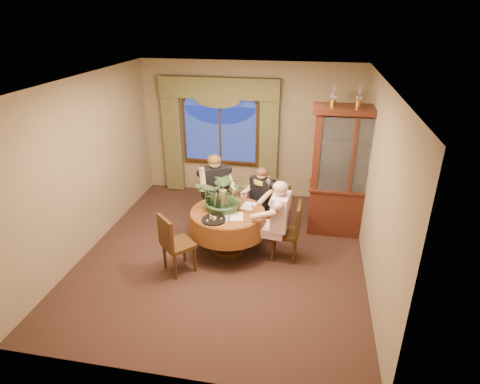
% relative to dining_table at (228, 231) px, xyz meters
% --- Properties ---
extents(floor, '(5.00, 5.00, 0.00)m').
position_rel_dining_table_xyz_m(floor, '(-0.05, -0.11, -0.38)').
color(floor, black).
rests_on(floor, ground).
extents(wall_back, '(4.50, 0.00, 4.50)m').
position_rel_dining_table_xyz_m(wall_back, '(-0.05, 2.39, 1.02)').
color(wall_back, '#86704E').
rests_on(wall_back, ground).
extents(wall_right, '(0.00, 5.00, 5.00)m').
position_rel_dining_table_xyz_m(wall_right, '(2.20, -0.11, 1.02)').
color(wall_right, '#86704E').
rests_on(wall_right, ground).
extents(ceiling, '(5.00, 5.00, 0.00)m').
position_rel_dining_table_xyz_m(ceiling, '(-0.05, -0.11, 2.42)').
color(ceiling, white).
rests_on(ceiling, wall_back).
extents(window, '(1.62, 0.10, 1.32)m').
position_rel_dining_table_xyz_m(window, '(-0.65, 2.32, 0.92)').
color(window, navy).
rests_on(window, wall_back).
extents(arched_transom, '(1.60, 0.06, 0.44)m').
position_rel_dining_table_xyz_m(arched_transom, '(-0.65, 2.32, 1.71)').
color(arched_transom, navy).
rests_on(arched_transom, wall_back).
extents(drapery_left, '(0.38, 0.14, 2.32)m').
position_rel_dining_table_xyz_m(drapery_left, '(-1.68, 2.27, 0.80)').
color(drapery_left, '#4E4C2A').
rests_on(drapery_left, floor).
extents(drapery_right, '(0.38, 0.14, 2.32)m').
position_rel_dining_table_xyz_m(drapery_right, '(0.38, 2.27, 0.80)').
color(drapery_right, '#4E4C2A').
rests_on(drapery_right, floor).
extents(swag_valance, '(2.45, 0.16, 0.42)m').
position_rel_dining_table_xyz_m(swag_valance, '(-0.65, 2.24, 1.90)').
color(swag_valance, '#4E4C2A').
rests_on(swag_valance, wall_back).
extents(dining_table, '(1.47, 1.47, 0.75)m').
position_rel_dining_table_xyz_m(dining_table, '(0.00, 0.00, 0.00)').
color(dining_table, maroon).
rests_on(dining_table, floor).
extents(china_cabinet, '(1.41, 0.56, 2.28)m').
position_rel_dining_table_xyz_m(china_cabinet, '(1.93, 1.02, 0.77)').
color(china_cabinet, '#35140C').
rests_on(china_cabinet, floor).
extents(oil_lamp_left, '(0.11, 0.11, 0.34)m').
position_rel_dining_table_xyz_m(oil_lamp_left, '(1.53, 1.02, 2.08)').
color(oil_lamp_left, '#A5722D').
rests_on(oil_lamp_left, china_cabinet).
extents(oil_lamp_center, '(0.11, 0.11, 0.34)m').
position_rel_dining_table_xyz_m(oil_lamp_center, '(1.93, 1.02, 2.08)').
color(oil_lamp_center, '#A5722D').
rests_on(oil_lamp_center, china_cabinet).
extents(oil_lamp_right, '(0.11, 0.11, 0.34)m').
position_rel_dining_table_xyz_m(oil_lamp_right, '(2.32, 1.02, 2.08)').
color(oil_lamp_right, '#A5722D').
rests_on(oil_lamp_right, china_cabinet).
extents(chair_right, '(0.43, 0.43, 0.96)m').
position_rel_dining_table_xyz_m(chair_right, '(0.93, -0.02, 0.10)').
color(chair_right, black).
rests_on(chair_right, floor).
extents(chair_back_right, '(0.59, 0.59, 0.96)m').
position_rel_dining_table_xyz_m(chair_back_right, '(0.65, 0.67, 0.10)').
color(chair_back_right, black).
rests_on(chair_back_right, floor).
extents(chair_back, '(0.54, 0.54, 0.96)m').
position_rel_dining_table_xyz_m(chair_back, '(-0.31, 0.79, 0.10)').
color(chair_back, black).
rests_on(chair_back, floor).
extents(chair_front_left, '(0.59, 0.59, 0.96)m').
position_rel_dining_table_xyz_m(chair_front_left, '(-0.62, -0.66, 0.10)').
color(chair_front_left, black).
rests_on(chair_front_left, floor).
extents(person_pink, '(0.50, 0.54, 1.37)m').
position_rel_dining_table_xyz_m(person_pink, '(0.85, -0.09, 0.31)').
color(person_pink, beige).
rests_on(person_pink, floor).
extents(person_back, '(0.68, 0.66, 1.43)m').
position_rel_dining_table_xyz_m(person_back, '(-0.39, 0.72, 0.34)').
color(person_back, black).
rests_on(person_back, floor).
extents(person_scarf, '(0.60, 0.58, 1.25)m').
position_rel_dining_table_xyz_m(person_scarf, '(0.46, 0.74, 0.25)').
color(person_scarf, black).
rests_on(person_scarf, floor).
extents(stoneware_vase, '(0.16, 0.16, 0.30)m').
position_rel_dining_table_xyz_m(stoneware_vase, '(-0.11, 0.13, 0.53)').
color(stoneware_vase, '#8C7857').
rests_on(stoneware_vase, dining_table).
extents(centerpiece_plant, '(0.88, 0.98, 0.76)m').
position_rel_dining_table_xyz_m(centerpiece_plant, '(-0.06, 0.08, 0.96)').
color(centerpiece_plant, '#385630').
rests_on(centerpiece_plant, dining_table).
extents(olive_bowl, '(0.15, 0.15, 0.05)m').
position_rel_dining_table_xyz_m(olive_bowl, '(0.03, -0.04, 0.40)').
color(olive_bowl, '#4D532E').
rests_on(olive_bowl, dining_table).
extents(cheese_platter, '(0.38, 0.38, 0.02)m').
position_rel_dining_table_xyz_m(cheese_platter, '(-0.14, -0.35, 0.39)').
color(cheese_platter, black).
rests_on(cheese_platter, dining_table).
extents(wine_bottle_0, '(0.07, 0.07, 0.33)m').
position_rel_dining_table_xyz_m(wine_bottle_0, '(-0.33, 0.01, 0.54)').
color(wine_bottle_0, black).
rests_on(wine_bottle_0, dining_table).
extents(wine_bottle_1, '(0.07, 0.07, 0.33)m').
position_rel_dining_table_xyz_m(wine_bottle_1, '(-0.13, -0.09, 0.54)').
color(wine_bottle_1, black).
rests_on(wine_bottle_1, dining_table).
extents(wine_bottle_2, '(0.07, 0.07, 0.33)m').
position_rel_dining_table_xyz_m(wine_bottle_2, '(-0.35, 0.07, 0.54)').
color(wine_bottle_2, tan).
rests_on(wine_bottle_2, dining_table).
extents(wine_bottle_3, '(0.07, 0.07, 0.33)m').
position_rel_dining_table_xyz_m(wine_bottle_3, '(-0.21, 0.05, 0.54)').
color(wine_bottle_3, tan).
rests_on(wine_bottle_3, dining_table).
extents(tasting_paper_0, '(0.26, 0.33, 0.00)m').
position_rel_dining_table_xyz_m(tasting_paper_0, '(0.17, -0.16, 0.38)').
color(tasting_paper_0, white).
rests_on(tasting_paper_0, dining_table).
extents(tasting_paper_1, '(0.27, 0.34, 0.00)m').
position_rel_dining_table_xyz_m(tasting_paper_1, '(0.30, 0.22, 0.38)').
color(tasting_paper_1, white).
rests_on(tasting_paper_1, dining_table).
extents(tasting_paper_2, '(0.23, 0.32, 0.00)m').
position_rel_dining_table_xyz_m(tasting_paper_2, '(-0.06, -0.24, 0.38)').
color(tasting_paper_2, white).
rests_on(tasting_paper_2, dining_table).
extents(wine_glass_person_pink, '(0.07, 0.07, 0.18)m').
position_rel_dining_table_xyz_m(wine_glass_person_pink, '(0.42, -0.05, 0.46)').
color(wine_glass_person_pink, silver).
rests_on(wine_glass_person_pink, dining_table).
extents(wine_glass_person_back, '(0.07, 0.07, 0.18)m').
position_rel_dining_table_xyz_m(wine_glass_person_back, '(-0.20, 0.37, 0.46)').
color(wine_glass_person_back, silver).
rests_on(wine_glass_person_back, dining_table).
extents(wine_glass_person_scarf, '(0.07, 0.07, 0.18)m').
position_rel_dining_table_xyz_m(wine_glass_person_scarf, '(0.22, 0.36, 0.46)').
color(wine_glass_person_scarf, silver).
rests_on(wine_glass_person_scarf, dining_table).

